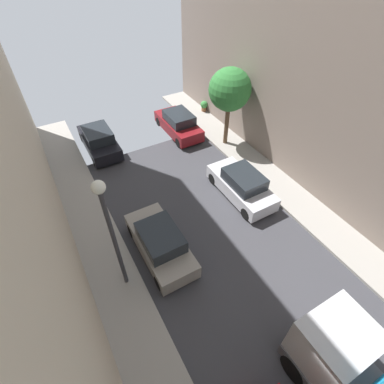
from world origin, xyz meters
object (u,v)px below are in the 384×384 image
potted_plant_1 (204,105)px  parked_car_right_2 (242,185)px  lamp_post (110,224)px  parked_car_left_3 (160,243)px  parked_car_right_3 (179,124)px  parked_car_left_4 (99,141)px  street_tree_1 (230,90)px

potted_plant_1 → parked_car_right_2: bearing=-109.0°
parked_car_right_2 → lamp_post: (-7.30, -1.95, 3.06)m
parked_car_left_3 → parked_car_right_2: bearing=13.4°
parked_car_right_3 → parked_car_left_3: bearing=-122.2°
parked_car_left_4 → lamp_post: (-1.90, -9.91, 3.06)m
parked_car_left_4 → potted_plant_1: size_ratio=5.30×
parked_car_left_3 → street_tree_1: size_ratio=0.85×
parked_car_right_3 → street_tree_1: bearing=-53.8°
parked_car_left_4 → parked_car_right_3: 5.44m
parked_car_left_4 → parked_car_right_3: size_ratio=1.00×
parked_car_left_3 → lamp_post: bearing=-160.8°
parked_car_left_3 → parked_car_left_4: bearing=90.0°
parked_car_left_4 → parked_car_right_3: same height
parked_car_right_3 → lamp_post: lamp_post is taller
lamp_post → street_tree_1: bearing=34.6°
parked_car_left_3 → lamp_post: lamp_post is taller
parked_car_left_3 → parked_car_left_4: (0.00, 9.25, 0.00)m
parked_car_right_3 → parked_car_left_4: bearing=172.8°
street_tree_1 → parked_car_right_2: bearing=-114.4°
parked_car_right_3 → potted_plant_1: bearing=28.1°
potted_plant_1 → parked_car_right_3: bearing=-151.9°
parked_car_right_2 → parked_car_right_3: same height
parked_car_left_3 → potted_plant_1: 13.27m
parked_car_right_2 → potted_plant_1: bearing=71.0°
parked_car_left_3 → parked_car_right_3: size_ratio=1.00×
potted_plant_1 → lamp_post: 15.37m
parked_car_left_4 → lamp_post: 10.55m
parked_car_right_3 → lamp_post: size_ratio=0.76×
parked_car_left_4 → street_tree_1: street_tree_1 is taller
parked_car_left_3 → lamp_post: 3.66m
parked_car_right_2 → lamp_post: lamp_post is taller
parked_car_right_2 → lamp_post: bearing=-165.0°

